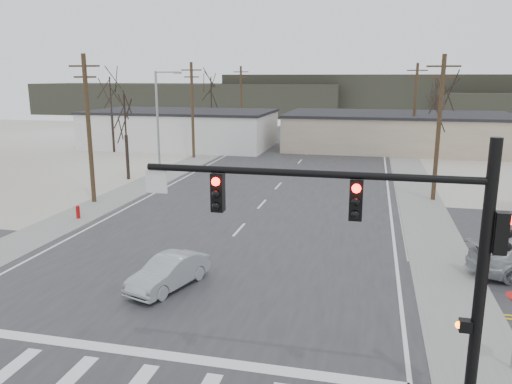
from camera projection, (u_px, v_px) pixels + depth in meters
ground at (189, 287)px, 20.72m from camera, size 140.00×140.00×0.00m
main_road at (265, 201)px, 34.94m from camera, size 18.00×110.00×0.05m
cross_road at (189, 286)px, 20.71m from camera, size 90.00×10.00×0.04m
sidewalk_left at (155, 180)px, 42.03m from camera, size 3.00×90.00×0.06m
sidewalk_right at (417, 193)px, 37.33m from camera, size 3.00×90.00×0.06m
traffic_signal_mast at (400, 240)px, 12.03m from camera, size 8.95×0.43×7.20m
fire_hydrant at (78, 212)px, 30.47m from camera, size 0.24×0.24×0.87m
building_left_far at (181, 129)px, 61.71m from camera, size 22.30×12.30×4.50m
building_right_far at (397, 131)px, 59.76m from camera, size 26.30×14.30×4.30m
upole_left_b at (89, 127)px, 33.47m from camera, size 2.20×0.30×10.00m
upole_left_c at (192, 109)px, 52.45m from camera, size 2.20×0.30×10.00m
upole_left_d at (241, 100)px, 71.42m from camera, size 2.20×0.30×10.00m
upole_right_a at (439, 126)px, 34.07m from camera, size 2.20×0.30×10.00m
upole_right_b at (415, 107)px, 54.94m from camera, size 2.20×0.30×10.00m
streetlight_main at (160, 118)px, 42.84m from camera, size 2.40×0.25×9.00m
tree_left_near at (125, 117)px, 41.40m from camera, size 3.30×3.30×7.35m
tree_right_mid at (441, 109)px, 41.28m from camera, size 3.74×3.74×8.33m
tree_left_far at (211, 94)px, 66.05m from camera, size 3.96×3.96×8.82m
tree_right_far at (436, 100)px, 65.47m from camera, size 3.52×3.52×7.84m
tree_left_mid at (111, 97)px, 56.44m from camera, size 3.96×3.96×8.82m
hill_left at (187, 99)px, 114.97m from camera, size 70.00×18.00×7.00m
hill_center at (412, 96)px, 107.45m from camera, size 80.00×18.00×9.00m
sedan_crossing at (169, 272)px, 20.43m from camera, size 2.52×4.21×1.31m
car_far_a at (312, 137)px, 64.37m from camera, size 4.60×6.36×1.71m
car_far_b at (293, 131)px, 74.05m from camera, size 2.59×4.30×1.37m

